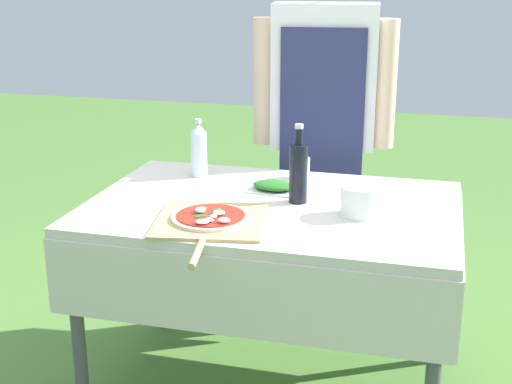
{
  "coord_description": "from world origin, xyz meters",
  "views": [
    {
      "loc": [
        0.59,
        -2.49,
        1.68
      ],
      "look_at": [
        -0.06,
        0.0,
        0.86
      ],
      "focal_mm": 50.0,
      "sensor_mm": 36.0,
      "label": 1
    }
  ],
  "objects": [
    {
      "name": "herb_container",
      "position": [
        -0.03,
        0.15,
        0.83
      ],
      "size": [
        0.21,
        0.16,
        0.04
      ],
      "rotation": [
        0.0,
        0.0,
        -0.11
      ],
      "color": "silver",
      "rests_on": "prep_table"
    },
    {
      "name": "water_bottle",
      "position": [
        -0.39,
        0.28,
        0.93
      ],
      "size": [
        0.07,
        0.07,
        0.25
      ],
      "color": "silver",
      "rests_on": "prep_table"
    },
    {
      "name": "sauce_jar",
      "position": [
        0.04,
        0.36,
        0.86
      ],
      "size": [
        0.07,
        0.07,
        0.09
      ],
      "color": "silver",
      "rests_on": "prep_table"
    },
    {
      "name": "pizza_on_peel",
      "position": [
        -0.16,
        -0.27,
        0.83
      ],
      "size": [
        0.44,
        0.62,
        0.05
      ],
      "rotation": [
        0.0,
        0.0,
        0.17
      ],
      "color": "tan",
      "rests_on": "prep_table"
    },
    {
      "name": "oil_bottle",
      "position": [
        0.09,
        0.04,
        0.94
      ],
      "size": [
        0.07,
        0.07,
        0.3
      ],
      "color": "black",
      "rests_on": "prep_table"
    },
    {
      "name": "mixing_tub",
      "position": [
        0.33,
        -0.05,
        0.87
      ],
      "size": [
        0.14,
        0.14,
        0.11
      ],
      "primitive_type": "cylinder",
      "color": "silver",
      "rests_on": "prep_table"
    },
    {
      "name": "person_cook",
      "position": [
        0.07,
        0.73,
        1.03
      ],
      "size": [
        0.65,
        0.25,
        1.74
      ],
      "rotation": [
        0.0,
        0.0,
        3.25
      ],
      "color": "#333D56",
      "rests_on": "ground"
    },
    {
      "name": "prep_table",
      "position": [
        0.0,
        0.0,
        0.72
      ],
      "size": [
        1.4,
        0.94,
        0.82
      ],
      "color": "beige",
      "rests_on": "ground"
    }
  ]
}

